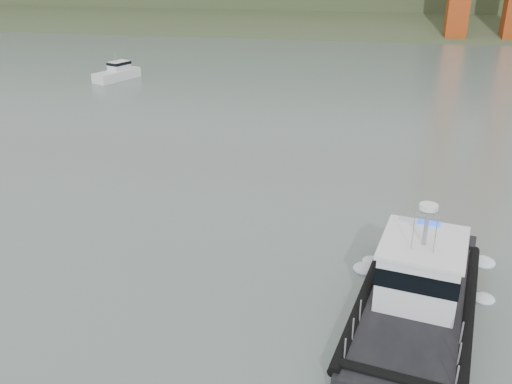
% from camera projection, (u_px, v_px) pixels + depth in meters
% --- Properties ---
extents(ground, '(400.00, 400.00, 0.00)m').
position_uv_depth(ground, '(211.00, 354.00, 20.29)').
color(ground, '#576862').
rests_on(ground, ground).
extents(patrol_boat, '(5.85, 11.08, 5.11)m').
position_uv_depth(patrol_boat, '(417.00, 292.00, 21.61)').
color(patrol_boat, black).
rests_on(patrol_boat, ground).
extents(motorboat, '(3.82, 5.64, 2.95)m').
position_uv_depth(motorboat, '(118.00, 73.00, 60.50)').
color(motorboat, silver).
rests_on(motorboat, ground).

